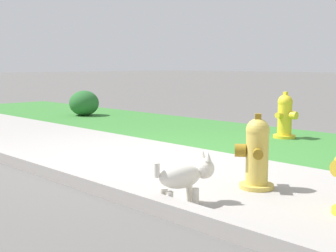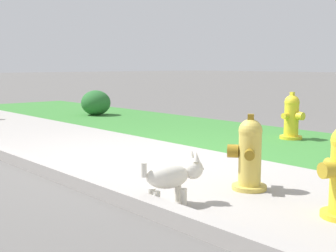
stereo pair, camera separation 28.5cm
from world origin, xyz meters
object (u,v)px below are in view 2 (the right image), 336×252
(fire_hydrant_mid_block, at_px, (292,117))
(fire_hydrant_near_corner, at_px, (249,154))
(small_white_dog, at_px, (173,176))
(shrub_bush_mid_verge, at_px, (96,103))

(fire_hydrant_mid_block, xyz_separation_m, fire_hydrant_near_corner, (1.47, -2.80, -0.01))
(small_white_dog, bearing_deg, fire_hydrant_near_corner, 12.42)
(small_white_dog, bearing_deg, shrub_bush_mid_verge, 82.60)
(fire_hydrant_near_corner, height_order, small_white_dog, fire_hydrant_near_corner)
(fire_hydrant_mid_block, height_order, small_white_dog, fire_hydrant_mid_block)
(shrub_bush_mid_verge, bearing_deg, fire_hydrant_mid_block, 4.89)
(fire_hydrant_mid_block, bearing_deg, small_white_dog, 23.18)
(small_white_dog, bearing_deg, fire_hydrant_mid_block, 40.35)
(fire_hydrant_mid_block, xyz_separation_m, small_white_dog, (1.36, -3.62, -0.10))
(fire_hydrant_mid_block, bearing_deg, shrub_bush_mid_verge, -82.49)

